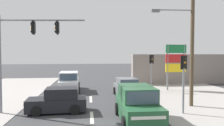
{
  "coord_description": "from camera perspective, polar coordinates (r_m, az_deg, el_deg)",
  "views": [
    {
      "loc": [
        -0.18,
        -9.52,
        3.66
      ],
      "look_at": [
        1.29,
        4.0,
        3.09
      ],
      "focal_mm": 35.0,
      "sensor_mm": 36.0,
      "label": 1
    }
  ],
  "objects": [
    {
      "name": "lane_dash_mid",
      "position": [
        13.04,
        -5.31,
        -13.88
      ],
      "size": [
        0.2,
        2.4,
        0.01
      ],
      "primitive_type": "cube",
      "color": "silver",
      "rests_on": "ground"
    },
    {
      "name": "lane_dash_far",
      "position": [
        17.89,
        -5.56,
        -9.38
      ],
      "size": [
        0.2,
        2.4,
        0.01
      ],
      "primitive_type": "cube",
      "color": "silver",
      "rests_on": "ground"
    },
    {
      "name": "utility_pole_midground_right",
      "position": [
        16.08,
        19.77,
        6.96
      ],
      "size": [
        3.78,
        0.37,
        9.23
      ],
      "color": "#4C3D2B",
      "rests_on": "ground"
    },
    {
      "name": "traffic_signal_mast",
      "position": [
        14.44,
        -22.74,
        4.16
      ],
      "size": [
        5.27,
        0.67,
        6.0
      ],
      "color": "slate",
      "rests_on": "ground"
    },
    {
      "name": "pedestal_signal_right_kerb",
      "position": [
        13.91,
        18.22,
        -2.83
      ],
      "size": [
        0.44,
        0.3,
        3.56
      ],
      "color": "slate",
      "rests_on": "ground"
    },
    {
      "name": "pedestal_signal_far_median",
      "position": [
        21.38,
        10.29,
        -0.95
      ],
      "size": [
        0.44,
        0.3,
        3.56
      ],
      "color": "slate",
      "rests_on": "ground"
    },
    {
      "name": "shopping_plaza_sign",
      "position": [
        22.72,
        16.34,
        0.62
      ],
      "size": [
        2.1,
        0.16,
        4.6
      ],
      "color": "slate",
      "rests_on": "ground"
    },
    {
      "name": "shopfront_wall_far",
      "position": [
        27.92,
        17.43,
        -1.51
      ],
      "size": [
        12.0,
        1.0,
        3.6
      ],
      "primitive_type": "cube",
      "color": "gray",
      "rests_on": "ground"
    },
    {
      "name": "hatchback_oncoming_mid",
      "position": [
        14.27,
        -13.88,
        -9.62
      ],
      "size": [
        3.73,
        1.95,
        1.53
      ],
      "color": "black",
      "rests_on": "ground"
    },
    {
      "name": "suv_crossing_left",
      "position": [
        12.13,
        6.6,
        -10.83
      ],
      "size": [
        2.09,
        4.55,
        1.9
      ],
      "color": "#235633",
      "rests_on": "ground"
    },
    {
      "name": "suv_receding_far",
      "position": [
        21.91,
        -11.16,
        -4.9
      ],
      "size": [
        2.2,
        4.61,
        1.9
      ],
      "color": "silver",
      "rests_on": "ground"
    },
    {
      "name": "sedan_oncoming_near",
      "position": [
        18.88,
        3.98,
        -6.59
      ],
      "size": [
        2.07,
        4.32,
        1.56
      ],
      "color": "slate",
      "rests_on": "ground"
    }
  ]
}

